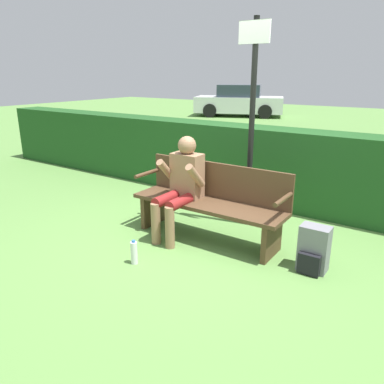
{
  "coord_description": "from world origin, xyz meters",
  "views": [
    {
      "loc": [
        2.2,
        -3.56,
        1.94
      ],
      "look_at": [
        -0.15,
        -0.1,
        0.6
      ],
      "focal_mm": 35.0,
      "sensor_mm": 36.0,
      "label": 1
    }
  ],
  "objects_px": {
    "park_bench": "(210,201)",
    "water_bottle": "(134,253)",
    "person_seated": "(181,183)",
    "parked_car": "(239,101)",
    "backpack": "(313,250)",
    "signpost": "(252,114)"
  },
  "relations": [
    {
      "from": "park_bench",
      "to": "water_bottle",
      "type": "xyz_separation_m",
      "value": [
        -0.3,
        -1.03,
        -0.34
      ]
    },
    {
      "from": "park_bench",
      "to": "person_seated",
      "type": "distance_m",
      "value": 0.41
    },
    {
      "from": "backpack",
      "to": "signpost",
      "type": "relative_size",
      "value": 0.19
    },
    {
      "from": "park_bench",
      "to": "water_bottle",
      "type": "height_order",
      "value": "park_bench"
    },
    {
      "from": "backpack",
      "to": "signpost",
      "type": "bearing_deg",
      "value": 146.19
    },
    {
      "from": "person_seated",
      "to": "water_bottle",
      "type": "height_order",
      "value": "person_seated"
    },
    {
      "from": "park_bench",
      "to": "backpack",
      "type": "bearing_deg",
      "value": -5.04
    },
    {
      "from": "person_seated",
      "to": "parked_car",
      "type": "bearing_deg",
      "value": 114.43
    },
    {
      "from": "person_seated",
      "to": "backpack",
      "type": "relative_size",
      "value": 2.54
    },
    {
      "from": "park_bench",
      "to": "water_bottle",
      "type": "distance_m",
      "value": 1.13
    },
    {
      "from": "person_seated",
      "to": "water_bottle",
      "type": "bearing_deg",
      "value": -88.57
    },
    {
      "from": "water_bottle",
      "to": "backpack",
      "type": "bearing_deg",
      "value": 29.89
    },
    {
      "from": "park_bench",
      "to": "backpack",
      "type": "height_order",
      "value": "park_bench"
    },
    {
      "from": "person_seated",
      "to": "signpost",
      "type": "height_order",
      "value": "signpost"
    },
    {
      "from": "park_bench",
      "to": "signpost",
      "type": "relative_size",
      "value": 0.75
    },
    {
      "from": "parked_car",
      "to": "backpack",
      "type": "bearing_deg",
      "value": -81.26
    },
    {
      "from": "backpack",
      "to": "parked_car",
      "type": "height_order",
      "value": "parked_car"
    },
    {
      "from": "backpack",
      "to": "parked_car",
      "type": "bearing_deg",
      "value": 120.45
    },
    {
      "from": "park_bench",
      "to": "parked_car",
      "type": "xyz_separation_m",
      "value": [
        -5.9,
        12.12,
        0.2
      ]
    },
    {
      "from": "backpack",
      "to": "water_bottle",
      "type": "height_order",
      "value": "backpack"
    },
    {
      "from": "park_bench",
      "to": "parked_car",
      "type": "bearing_deg",
      "value": 115.94
    },
    {
      "from": "parked_car",
      "to": "park_bench",
      "type": "bearing_deg",
      "value": -85.77
    }
  ]
}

